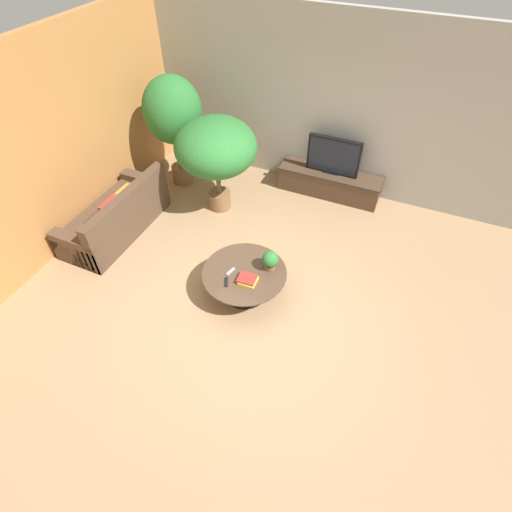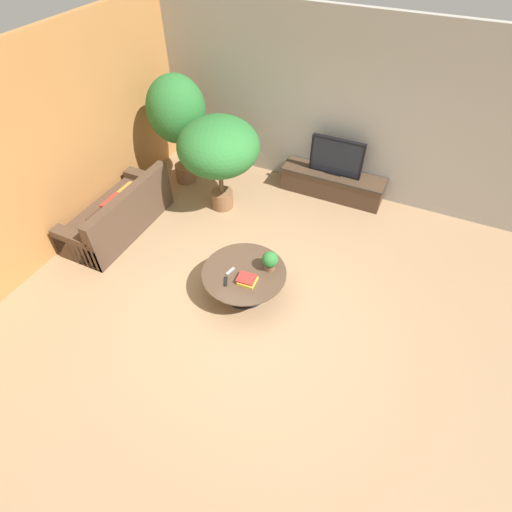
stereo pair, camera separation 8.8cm
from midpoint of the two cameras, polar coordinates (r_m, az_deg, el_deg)
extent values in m
plane|color=#9E7A56|center=(5.71, -0.46, -6.47)|extent=(24.00, 24.00, 0.00)
cube|color=#A39E93|center=(7.27, 11.26, 20.17)|extent=(7.40, 0.12, 3.00)
cube|color=#B2753D|center=(6.59, -27.04, 13.34)|extent=(0.12, 7.40, 3.00)
cube|color=#473323|center=(7.57, 11.18, 10.07)|extent=(1.83, 0.48, 0.46)
cube|color=#2D2823|center=(7.45, 11.41, 11.45)|extent=(1.87, 0.50, 0.02)
cube|color=black|center=(7.27, 11.80, 13.70)|extent=(0.93, 0.08, 0.67)
cube|color=black|center=(7.23, 11.71, 13.55)|extent=(0.86, 0.00, 0.60)
cube|color=black|center=(7.44, 11.44, 11.59)|extent=(0.28, 0.13, 0.02)
cylinder|color=black|center=(5.81, -1.19, -5.06)|extent=(0.65, 0.65, 0.02)
cylinder|color=black|center=(5.67, -1.22, -3.82)|extent=(0.10, 0.10, 0.40)
cylinder|color=#4C3828|center=(5.51, -1.26, -2.38)|extent=(1.18, 1.18, 0.02)
cube|color=#4C3828|center=(7.05, -18.75, 5.18)|extent=(0.84, 1.94, 0.42)
cube|color=#4C3828|center=(6.60, -17.32, 7.23)|extent=(0.16, 1.94, 0.42)
cube|color=#4C3828|center=(7.51, -14.77, 9.48)|extent=(0.84, 0.20, 0.54)
cube|color=#4C3828|center=(6.60, -23.45, 1.05)|extent=(0.84, 0.20, 0.54)
cube|color=#422D1E|center=(7.03, -15.73, 9.35)|extent=(0.14, 0.28, 0.26)
cube|color=orange|center=(6.81, -17.45, 8.08)|extent=(0.15, 0.38, 0.35)
cube|color=#B23328|center=(6.63, -19.19, 6.46)|extent=(0.18, 0.38, 0.36)
cube|color=#422D1E|center=(6.47, -20.97, 4.58)|extent=(0.18, 0.34, 0.32)
cylinder|color=brown|center=(7.95, -9.74, 11.65)|extent=(0.37, 0.37, 0.34)
cylinder|color=brown|center=(7.73, -10.14, 14.28)|extent=(0.08, 0.08, 0.51)
ellipsoid|color=#286B2D|center=(7.35, -11.00, 19.88)|extent=(1.00, 1.00, 1.16)
cylinder|color=brown|center=(7.20, -4.49, 8.12)|extent=(0.38, 0.38, 0.32)
cylinder|color=brown|center=(6.98, -4.66, 10.57)|extent=(0.08, 0.08, 0.43)
ellipsoid|color=#286B2D|center=(6.63, -5.01, 15.33)|extent=(1.34, 1.34, 0.91)
cylinder|color=brown|center=(5.52, 2.44, -1.50)|extent=(0.15, 0.15, 0.08)
sphere|color=#286B2D|center=(5.42, 2.49, -0.51)|extent=(0.23, 0.23, 0.23)
cube|color=gold|center=(5.37, -0.74, -3.56)|extent=(0.24, 0.23, 0.04)
cube|color=#A32823|center=(5.35, -0.91, -3.21)|extent=(0.25, 0.22, 0.03)
cube|color=black|center=(5.39, -3.88, -3.64)|extent=(0.10, 0.16, 0.02)
cube|color=gray|center=(5.51, -3.24, -2.18)|extent=(0.08, 0.16, 0.02)
camera|label=1|loc=(0.04, -89.55, 0.45)|focal=28.00mm
camera|label=2|loc=(0.04, 90.45, -0.45)|focal=28.00mm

